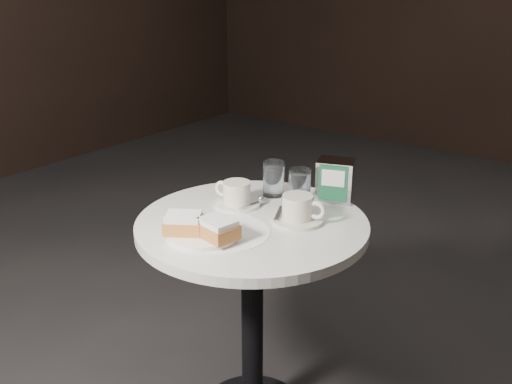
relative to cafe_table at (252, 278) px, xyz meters
The scene contains 8 objects.
cafe_table is the anchor object (origin of this frame).
sugar_spill 0.23m from the cafe_table, 98.59° to the right, with size 0.27×0.27×0.00m, color white.
beignet_plate 0.29m from the cafe_table, 101.82° to the right, with size 0.25×0.25×0.07m.
coffee_cup_left 0.27m from the cafe_table, 149.48° to the left, with size 0.17×0.16×0.08m.
coffee_cup_right 0.27m from the cafe_table, 34.20° to the left, with size 0.18×0.18×0.08m.
water_glass_left 0.34m from the cafe_table, 108.49° to the left, with size 0.09×0.09×0.12m.
water_glass_right 0.33m from the cafe_table, 78.93° to the left, with size 0.09×0.09×0.11m.
napkin_dispenser 0.41m from the cafe_table, 68.81° to the left, with size 0.14×0.13×0.14m.
Camera 1 is at (0.95, -1.24, 1.44)m, focal length 40.00 mm.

